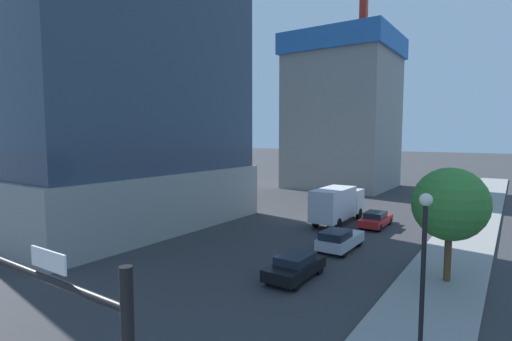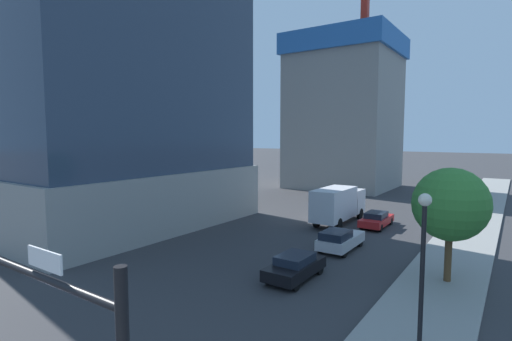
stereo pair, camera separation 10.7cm
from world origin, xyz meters
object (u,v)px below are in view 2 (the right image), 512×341
object	(u,v)px
car_silver	(340,239)
box_truck	(338,203)
car_black	(295,266)
construction_building	(344,104)
street_tree	(450,205)
car_red	(376,219)
street_lamp	(423,251)

from	to	relation	value
car_silver	box_truck	size ratio (longest dim) A/B	0.58
car_black	construction_building	bearing A→B (deg)	107.92
car_black	box_truck	size ratio (longest dim) A/B	0.55
street_tree	construction_building	bearing A→B (deg)	119.59
car_red	box_truck	bearing A→B (deg)	-168.33
street_tree	street_lamp	bearing A→B (deg)	-88.02
car_red	construction_building	bearing A→B (deg)	117.75
car_silver	box_truck	world-z (taller)	box_truck
street_tree	car_silver	xyz separation A→B (m)	(-7.01, 2.44, -3.49)
street_lamp	car_black	size ratio (longest dim) A/B	1.39
construction_building	street_lamp	bearing A→B (deg)	-65.20
street_lamp	box_truck	size ratio (longest dim) A/B	0.76
street_lamp	box_truck	distance (m)	21.27
street_tree	car_red	bearing A→B (deg)	123.41
street_lamp	box_truck	xyz separation A→B (m)	(-10.53, 18.36, -2.08)
car_black	car_silver	bearing A→B (deg)	90.00
box_truck	street_tree	bearing A→B (deg)	-44.24
car_silver	car_black	bearing A→B (deg)	-90.00
street_tree	car_black	world-z (taller)	street_tree
car_black	box_truck	xyz separation A→B (m)	(-3.22, 13.94, 1.14)
car_silver	street_tree	bearing A→B (deg)	-19.16
street_lamp	box_truck	bearing A→B (deg)	119.82
car_red	street_lamp	bearing A→B (deg)	-69.01
street_lamp	car_silver	bearing A→B (deg)	123.98
street_tree	car_black	size ratio (longest dim) A/B	1.45
car_red	box_truck	world-z (taller)	box_truck
car_black	car_red	distance (m)	14.61
construction_building	street_tree	world-z (taller)	construction_building
construction_building	car_silver	bearing A→B (deg)	-68.73
car_silver	car_red	bearing A→B (deg)	90.00
car_red	car_silver	bearing A→B (deg)	-90.00
street_tree	box_truck	size ratio (longest dim) A/B	0.79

